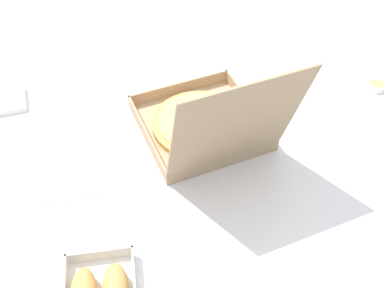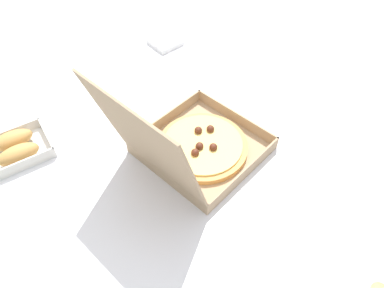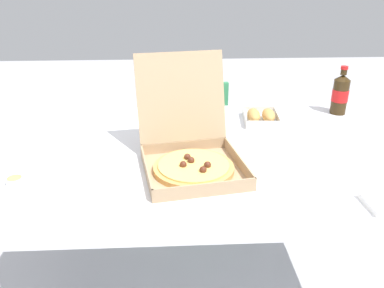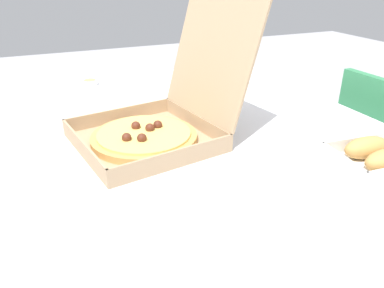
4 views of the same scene
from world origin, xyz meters
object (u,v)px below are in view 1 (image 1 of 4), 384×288
(paper_menu, at_px, (72,177))
(napkin_pile, at_px, (7,101))
(dipping_sauce_cup, at_px, (377,86))
(pizza_box_open, at_px, (206,124))

(paper_menu, bearing_deg, napkin_pile, -65.70)
(napkin_pile, xyz_separation_m, dipping_sauce_cup, (-1.12, 0.19, 0.00))
(pizza_box_open, height_order, paper_menu, pizza_box_open)
(pizza_box_open, bearing_deg, paper_menu, 9.57)
(pizza_box_open, distance_m, napkin_pile, 0.61)
(paper_menu, height_order, napkin_pile, napkin_pile)
(pizza_box_open, distance_m, dipping_sauce_cup, 0.58)
(pizza_box_open, bearing_deg, napkin_pile, -26.34)
(napkin_pile, bearing_deg, dipping_sauce_cup, 170.46)
(pizza_box_open, height_order, dipping_sauce_cup, pizza_box_open)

